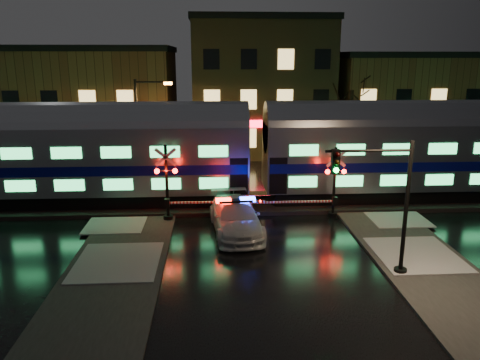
# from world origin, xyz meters

# --- Properties ---
(ground) EXTENTS (120.00, 120.00, 0.00)m
(ground) POSITION_xyz_m (0.00, 0.00, 0.00)
(ground) COLOR black
(ground) RESTS_ON ground
(ballast) EXTENTS (90.00, 4.20, 0.24)m
(ballast) POSITION_xyz_m (0.00, 5.00, 0.12)
(ballast) COLOR black
(ballast) RESTS_ON ground
(sidewalk_left) EXTENTS (4.00, 20.00, 0.12)m
(sidewalk_left) POSITION_xyz_m (-6.50, -6.00, 0.06)
(sidewalk_left) COLOR #2D2D2D
(sidewalk_left) RESTS_ON ground
(sidewalk_right) EXTENTS (4.00, 20.00, 0.12)m
(sidewalk_right) POSITION_xyz_m (6.50, -6.00, 0.06)
(sidewalk_right) COLOR #2D2D2D
(sidewalk_right) RESTS_ON ground
(building_left) EXTENTS (14.00, 10.00, 9.00)m
(building_left) POSITION_xyz_m (-13.00, 22.00, 4.50)
(building_left) COLOR brown
(building_left) RESTS_ON ground
(building_mid) EXTENTS (12.00, 11.00, 11.50)m
(building_mid) POSITION_xyz_m (2.00, 22.50, 5.75)
(building_mid) COLOR brown
(building_mid) RESTS_ON ground
(building_right) EXTENTS (12.00, 10.00, 8.50)m
(building_right) POSITION_xyz_m (15.00, 22.00, 4.25)
(building_right) COLOR brown
(building_right) RESTS_ON ground
(train) EXTENTS (51.00, 3.12, 5.92)m
(train) POSITION_xyz_m (0.14, 5.00, 3.38)
(train) COLOR black
(train) RESTS_ON ballast
(police_car) EXTENTS (2.81, 5.80, 1.80)m
(police_car) POSITION_xyz_m (-1.29, 0.50, 0.82)
(police_car) COLOR silver
(police_car) RESTS_ON ground
(crossing_signal_right) EXTENTS (5.56, 0.65, 3.93)m
(crossing_signal_right) POSITION_xyz_m (3.79, 2.30, 1.62)
(crossing_signal_right) COLOR black
(crossing_signal_right) RESTS_ON ground
(crossing_signal_left) EXTENTS (5.89, 0.66, 4.17)m
(crossing_signal_left) POSITION_xyz_m (-4.49, 2.31, 1.73)
(crossing_signal_left) COLOR black
(crossing_signal_left) RESTS_ON ground
(traffic_light) EXTENTS (3.57, 0.67, 5.52)m
(traffic_light) POSITION_xyz_m (4.28, -4.68, 2.93)
(traffic_light) COLOR black
(traffic_light) RESTS_ON ground
(streetlight) EXTENTS (2.41, 0.25, 7.21)m
(streetlight) POSITION_xyz_m (-7.01, 9.00, 4.16)
(streetlight) COLOR black
(streetlight) RESTS_ON ground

